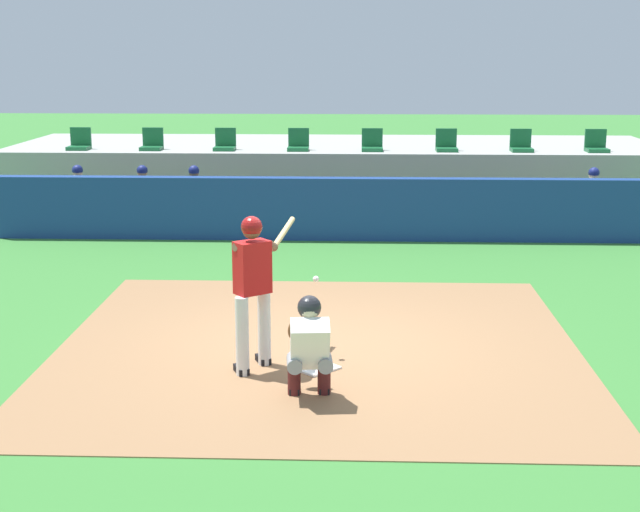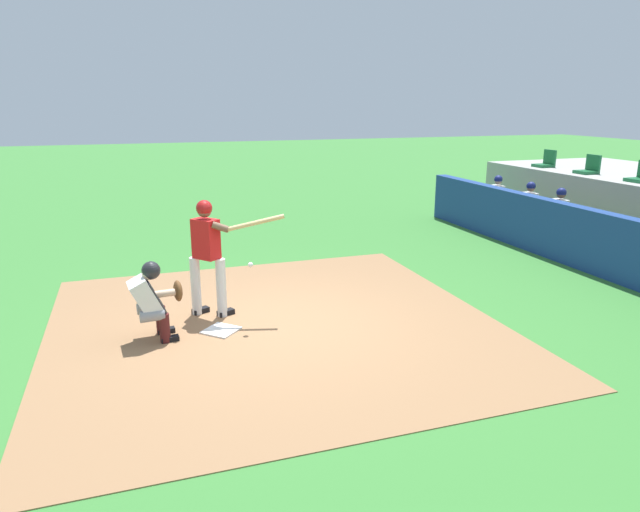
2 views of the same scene
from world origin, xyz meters
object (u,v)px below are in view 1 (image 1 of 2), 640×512
stadium_seat_1 (152,144)px  stadium_seat_4 (372,144)px  dugout_player_0 (77,196)px  stadium_seat_3 (298,144)px  catcher_crouched (309,343)px  dugout_player_1 (142,197)px  stadium_seat_2 (225,144)px  stadium_seat_5 (446,145)px  dugout_player_2 (194,197)px  dugout_player_3 (594,200)px  stadium_seat_6 (521,145)px  stadium_seat_7 (596,145)px  home_plate (315,367)px  batter_at_plate (254,283)px  stadium_seat_0 (80,143)px

stadium_seat_1 → stadium_seat_4: size_ratio=1.00×
dugout_player_0 → stadium_seat_3: stadium_seat_3 is taller
catcher_crouched → stadium_seat_4: stadium_seat_4 is taller
dugout_player_1 → stadium_seat_2: size_ratio=2.71×
catcher_crouched → stadium_seat_3: 11.13m
stadium_seat_5 → stadium_seat_4: bearing=180.0°
dugout_player_2 → dugout_player_3: (7.99, 0.00, 0.00)m
stadium_seat_3 → stadium_seat_2: bearing=180.0°
dugout_player_3 → stadium_seat_6: bearing=118.8°
stadium_seat_1 → stadium_seat_7: (9.75, 0.00, 0.00)m
stadium_seat_2 → home_plate: bearing=-76.5°
dugout_player_1 → dugout_player_2: bearing=0.0°
batter_at_plate → stadium_seat_6: stadium_seat_6 is taller
stadium_seat_4 → stadium_seat_6: (3.25, 0.00, 0.00)m
stadium_seat_0 → stadium_seat_3: bearing=0.0°
dugout_player_0 → stadium_seat_6: stadium_seat_6 is taller
stadium_seat_1 → stadium_seat_3: bearing=0.0°
dugout_player_2 → stadium_seat_3: stadium_seat_3 is taller
dugout_player_2 → dugout_player_3: 7.99m
batter_at_plate → stadium_seat_2: size_ratio=3.76×
dugout_player_2 → stadium_seat_6: stadium_seat_6 is taller
stadium_seat_2 → stadium_seat_7: (8.12, 0.00, 0.00)m
batter_at_plate → catcher_crouched: 1.16m
stadium_seat_5 → stadium_seat_6: size_ratio=1.00×
dugout_player_0 → dugout_player_1: bearing=0.0°
stadium_seat_7 → stadium_seat_3: bearing=180.0°
batter_at_plate → stadium_seat_2: (-1.75, 10.21, 0.50)m
dugout_player_0 → dugout_player_1: same height
batter_at_plate → dugout_player_2: bearing=104.5°
batter_at_plate → stadium_seat_4: size_ratio=3.76×
batter_at_plate → stadium_seat_3: (-0.12, 10.21, 0.50)m
batter_at_plate → stadium_seat_5: bearing=73.0°
stadium_seat_0 → stadium_seat_6: 9.75m
dugout_player_1 → stadium_seat_5: size_ratio=2.71×
catcher_crouched → stadium_seat_7: stadium_seat_7 is taller
batter_at_plate → stadium_seat_6: size_ratio=3.76×
stadium_seat_2 → stadium_seat_3: 1.62m
dugout_player_0 → dugout_player_2: same height
stadium_seat_3 → dugout_player_1: bearing=-146.3°
catcher_crouched → stadium_seat_7: size_ratio=3.60×
catcher_crouched → stadium_seat_7: 12.49m
dugout_player_3 → dugout_player_1: bearing=180.0°
dugout_player_0 → stadium_seat_7: stadium_seat_7 is taller
home_plate → stadium_seat_1: 11.06m
stadium_seat_0 → stadium_seat_6: same height
stadium_seat_3 → stadium_seat_5: same height
home_plate → batter_at_plate: size_ratio=0.24×
stadium_seat_6 → stadium_seat_7: (1.62, 0.00, 0.00)m
dugout_player_1 → batter_at_plate: bearing=-68.8°
stadium_seat_0 → stadium_seat_5: (8.12, 0.00, 0.00)m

